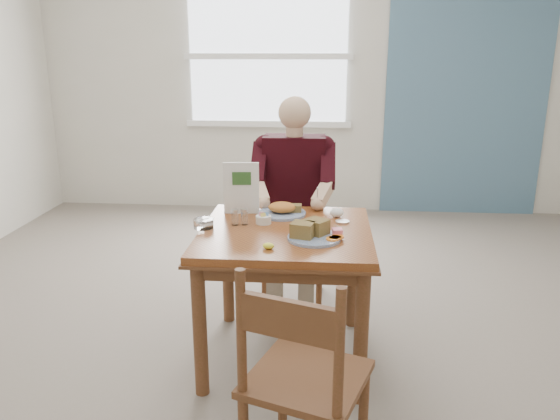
# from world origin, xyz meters

# --- Properties ---
(floor) EXTENTS (6.00, 6.00, 0.00)m
(floor) POSITION_xyz_m (0.00, 0.00, 0.00)
(floor) COLOR #70675B
(floor) RESTS_ON ground
(wall_back) EXTENTS (5.50, 0.00, 5.50)m
(wall_back) POSITION_xyz_m (0.00, 3.00, 1.40)
(wall_back) COLOR beige
(wall_back) RESTS_ON ground
(accent_panel) EXTENTS (1.60, 0.02, 2.80)m
(accent_panel) POSITION_xyz_m (1.60, 2.98, 1.40)
(accent_panel) COLOR #476B85
(accent_panel) RESTS_ON ground
(lemon_wedge) EXTENTS (0.06, 0.05, 0.03)m
(lemon_wedge) POSITION_xyz_m (-0.06, -0.30, 0.77)
(lemon_wedge) COLOR #F6FF35
(lemon_wedge) RESTS_ON table
(napkin) EXTENTS (0.09, 0.09, 0.05)m
(napkin) POSITION_xyz_m (0.27, 0.25, 0.78)
(napkin) COLOR white
(napkin) RESTS_ON table
(metal_dish) EXTENTS (0.09, 0.09, 0.01)m
(metal_dish) POSITION_xyz_m (0.30, 0.15, 0.75)
(metal_dish) COLOR silver
(metal_dish) RESTS_ON table
(window) EXTENTS (1.72, 0.04, 1.42)m
(window) POSITION_xyz_m (-0.40, 2.97, 1.60)
(window) COLOR white
(window) RESTS_ON wall_back
(table) EXTENTS (0.92, 0.92, 0.75)m
(table) POSITION_xyz_m (0.00, 0.00, 0.64)
(table) COLOR brown
(table) RESTS_ON ground
(chair_far) EXTENTS (0.42, 0.42, 0.95)m
(chair_far) POSITION_xyz_m (0.00, 0.80, 0.48)
(chair_far) COLOR brown
(chair_far) RESTS_ON ground
(chair_near) EXTENTS (0.54, 0.54, 0.95)m
(chair_near) POSITION_xyz_m (0.13, -0.97, 0.48)
(chair_near) COLOR brown
(chair_near) RESTS_ON ground
(diner) EXTENTS (0.53, 0.56, 1.39)m
(diner) POSITION_xyz_m (0.00, 0.71, 0.81)
(diner) COLOR tan
(diner) RESTS_ON chair_far
(near_plate) EXTENTS (0.35, 0.35, 0.09)m
(near_plate) POSITION_xyz_m (0.15, -0.13, 0.78)
(near_plate) COLOR white
(near_plate) RESTS_ON table
(far_plate) EXTENTS (0.28, 0.28, 0.07)m
(far_plate) POSITION_xyz_m (-0.04, 0.27, 0.78)
(far_plate) COLOR white
(far_plate) RESTS_ON table
(caddy) EXTENTS (0.09, 0.09, 0.06)m
(caddy) POSITION_xyz_m (-0.13, 0.09, 0.77)
(caddy) COLOR white
(caddy) RESTS_ON table
(shakers) EXTENTS (0.10, 0.06, 0.09)m
(shakers) POSITION_xyz_m (-0.25, 0.06, 0.79)
(shakers) COLOR white
(shakers) RESTS_ON table
(creamer) EXTENTS (0.11, 0.11, 0.05)m
(creamer) POSITION_xyz_m (-0.44, -0.01, 0.78)
(creamer) COLOR white
(creamer) RESTS_ON table
(menu) EXTENTS (0.20, 0.03, 0.30)m
(menu) POSITION_xyz_m (-0.28, 0.28, 0.90)
(menu) COLOR white
(menu) RESTS_ON table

